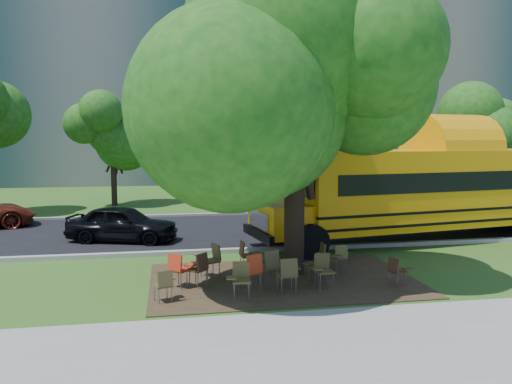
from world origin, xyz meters
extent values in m
plane|color=#34571B|center=(0.00, 0.00, 0.00)|extent=(160.00, 160.00, 0.00)
cube|color=gray|center=(0.00, -5.00, 0.02)|extent=(60.00, 4.00, 0.04)
cube|color=#382819|center=(1.00, -0.50, 0.01)|extent=(7.00, 4.50, 0.03)
cube|color=black|center=(0.00, 7.00, 0.02)|extent=(80.00, 8.00, 0.04)
cube|color=gray|center=(0.00, 3.00, 0.07)|extent=(80.00, 0.25, 0.14)
cube|color=gray|center=(0.00, 11.10, 0.07)|extent=(80.00, 0.25, 0.14)
cube|color=slate|center=(-8.00, 36.00, 11.00)|extent=(38.00, 16.00, 22.00)
cube|color=slate|center=(24.00, 38.00, 12.50)|extent=(30.00, 16.00, 25.00)
cylinder|color=black|center=(-5.00, 16.00, 1.75)|extent=(0.32, 0.32, 3.50)
sphere|color=#154E11|center=(-5.00, 16.00, 4.22)|extent=(4.80, 4.80, 4.80)
cylinder|color=black|center=(8.00, 14.00, 2.10)|extent=(0.38, 0.38, 4.20)
sphere|color=#154E11|center=(8.00, 14.00, 5.04)|extent=(5.60, 5.60, 5.60)
cylinder|color=black|center=(16.00, 13.00, 1.80)|extent=(0.34, 0.34, 3.60)
sphere|color=#154E11|center=(16.00, 13.00, 4.35)|extent=(5.00, 5.00, 5.00)
cylinder|color=black|center=(1.44, 0.06, 2.00)|extent=(0.56, 0.56, 4.01)
sphere|color=#154E11|center=(1.44, 0.06, 5.09)|extent=(7.20, 7.20, 7.20)
cube|color=orange|center=(8.47, 4.00, 1.99)|extent=(12.61, 4.78, 2.74)
cube|color=black|center=(8.80, 4.06, 2.30)|extent=(11.96, 4.71, 0.67)
cube|color=orange|center=(1.70, 2.88, 1.12)|extent=(1.84, 2.67, 1.06)
cube|color=black|center=(8.47, 4.00, 1.29)|extent=(12.64, 4.82, 0.09)
cube|color=black|center=(8.47, 4.00, 0.87)|extent=(12.64, 4.82, 0.09)
cylinder|color=black|center=(2.40, 1.57, 0.56)|extent=(1.16, 0.51, 1.12)
cylinder|color=black|center=(1.95, 4.34, 0.56)|extent=(1.16, 0.51, 1.12)
cylinder|color=black|center=(11.45, 5.91, 0.56)|extent=(1.16, 0.51, 1.12)
cube|color=brown|center=(-2.14, -1.79, 0.41)|extent=(0.48, 0.47, 0.05)
cube|color=brown|center=(-2.08, -1.94, 0.60)|extent=(0.37, 0.21, 0.36)
cube|color=brown|center=(-1.98, -1.60, 0.51)|extent=(0.27, 0.31, 0.03)
cylinder|color=slate|center=(-2.34, -1.70, 0.20)|extent=(0.02, 0.02, 0.41)
cylinder|color=slate|center=(-1.94, -1.88, 0.20)|extent=(0.02, 0.02, 0.41)
cube|color=red|center=(-1.74, -0.71, 0.47)|extent=(0.61, 0.60, 0.05)
cube|color=red|center=(-1.86, -0.86, 0.70)|extent=(0.39, 0.34, 0.42)
cube|color=red|center=(-1.45, -0.76, 0.60)|extent=(0.36, 0.37, 0.03)
cylinder|color=slate|center=(-1.76, -0.46, 0.24)|extent=(0.03, 0.03, 0.47)
cylinder|color=slate|center=(-1.71, -0.96, 0.24)|extent=(0.03, 0.03, 0.47)
cube|color=red|center=(-0.03, -1.31, 0.50)|extent=(0.62, 0.61, 0.06)
cube|color=red|center=(0.06, -1.48, 0.75)|extent=(0.44, 0.30, 0.45)
cube|color=red|center=(0.13, -1.04, 0.64)|extent=(0.36, 0.39, 0.03)
cylinder|color=slate|center=(-0.29, -1.23, 0.25)|extent=(0.03, 0.03, 0.50)
cylinder|color=slate|center=(0.22, -1.38, 0.25)|extent=(0.03, 0.03, 0.50)
cube|color=brown|center=(-0.33, -1.90, 0.45)|extent=(0.46, 0.44, 0.05)
cube|color=brown|center=(-0.31, -1.72, 0.67)|extent=(0.41, 0.13, 0.40)
cube|color=brown|center=(-0.58, -2.01, 0.57)|extent=(0.25, 0.30, 0.03)
cylinder|color=slate|center=(-0.18, -2.08, 0.23)|extent=(0.02, 0.02, 0.45)
cylinder|color=slate|center=(-0.48, -1.71, 0.23)|extent=(0.02, 0.02, 0.45)
cube|color=#433D1D|center=(0.82, -1.65, 0.47)|extent=(0.47, 0.45, 0.05)
cube|color=#433D1D|center=(0.83, -1.84, 0.71)|extent=(0.43, 0.13, 0.42)
cube|color=#433D1D|center=(1.06, -1.49, 0.60)|extent=(0.25, 0.31, 0.03)
cylinder|color=slate|center=(0.63, -1.49, 0.24)|extent=(0.03, 0.03, 0.47)
cylinder|color=slate|center=(1.01, -1.82, 0.24)|extent=(0.03, 0.03, 0.47)
cube|color=#49421F|center=(1.83, -1.49, 0.46)|extent=(0.46, 0.44, 0.05)
cube|color=#49421F|center=(1.81, -1.30, 0.69)|extent=(0.42, 0.13, 0.41)
cube|color=#49421F|center=(1.59, -1.65, 0.59)|extent=(0.25, 0.30, 0.03)
cylinder|color=slate|center=(2.01, -1.65, 0.23)|extent=(0.02, 0.02, 0.46)
cylinder|color=slate|center=(1.64, -1.33, 0.23)|extent=(0.02, 0.02, 0.46)
cube|color=#50371C|center=(1.83, -0.95, 0.41)|extent=(0.50, 0.51, 0.05)
cube|color=#50371C|center=(1.97, -0.87, 0.61)|extent=(0.25, 0.36, 0.36)
cube|color=#50371C|center=(1.61, -0.82, 0.51)|extent=(0.32, 0.30, 0.03)
cylinder|color=slate|center=(1.77, -1.16, 0.20)|extent=(0.02, 0.02, 0.41)
cylinder|color=slate|center=(1.89, -0.74, 0.20)|extent=(0.02, 0.02, 0.41)
cube|color=#432918|center=(3.76, -1.55, 0.40)|extent=(0.46, 0.47, 0.04)
cube|color=#432918|center=(3.61, -1.60, 0.59)|extent=(0.20, 0.36, 0.35)
cube|color=#432918|center=(3.95, -1.70, 0.50)|extent=(0.30, 0.27, 0.03)
cylinder|color=slate|center=(3.85, -1.35, 0.20)|extent=(0.02, 0.02, 0.40)
cylinder|color=slate|center=(3.67, -1.74, 0.20)|extent=(0.02, 0.02, 0.40)
cube|color=#452A18|center=(-1.31, -0.73, 0.46)|extent=(0.60, 0.60, 0.05)
cube|color=#452A18|center=(-1.17, -0.85, 0.69)|extent=(0.35, 0.37, 0.41)
cube|color=#452A18|center=(-1.25, -0.45, 0.59)|extent=(0.37, 0.36, 0.03)
cylinder|color=slate|center=(-1.55, -0.75, 0.23)|extent=(0.02, 0.02, 0.46)
cylinder|color=slate|center=(-1.06, -0.72, 0.23)|extent=(0.02, 0.02, 0.46)
cube|color=#463D1E|center=(-0.90, 0.05, 0.48)|extent=(0.57, 0.58, 0.05)
cube|color=#463D1E|center=(-0.72, 0.12, 0.71)|extent=(0.26, 0.43, 0.43)
cube|color=#463D1E|center=(-1.14, 0.22, 0.61)|extent=(0.37, 0.33, 0.03)
cylinder|color=slate|center=(-0.99, -0.19, 0.24)|extent=(0.03, 0.03, 0.48)
cylinder|color=slate|center=(-0.80, 0.28, 0.24)|extent=(0.03, 0.03, 0.48)
cube|color=#4C2E1B|center=(0.23, 0.61, 0.45)|extent=(0.44, 0.45, 0.05)
cube|color=#4C2E1B|center=(0.05, 0.59, 0.67)|extent=(0.13, 0.41, 0.40)
cube|color=#4C2E1B|center=(0.39, 0.38, 0.57)|extent=(0.30, 0.24, 0.03)
cylinder|color=slate|center=(0.38, 0.79, 0.22)|extent=(0.02, 0.02, 0.45)
cylinder|color=slate|center=(0.08, 0.42, 0.22)|extent=(0.02, 0.02, 0.45)
cube|color=#4E4722|center=(0.49, -0.88, 0.49)|extent=(0.60, 0.59, 0.05)
cube|color=#4E4722|center=(0.58, -1.06, 0.73)|extent=(0.44, 0.29, 0.44)
cube|color=#4E4722|center=(0.66, -0.63, 0.62)|extent=(0.35, 0.38, 0.03)
cylinder|color=slate|center=(0.25, -0.80, 0.24)|extent=(0.03, 0.03, 0.49)
cylinder|color=slate|center=(0.74, -0.97, 0.24)|extent=(0.03, 0.03, 0.49)
cube|color=#413F1C|center=(2.37, -0.20, 0.46)|extent=(0.42, 0.44, 0.05)
cube|color=#413F1C|center=(2.18, -0.20, 0.69)|extent=(0.10, 0.41, 0.41)
cube|color=#413F1C|center=(2.51, -0.45, 0.59)|extent=(0.29, 0.23, 0.03)
cylinder|color=slate|center=(2.54, -0.03, 0.23)|extent=(0.02, 0.02, 0.46)
cylinder|color=slate|center=(2.19, -0.37, 0.23)|extent=(0.02, 0.02, 0.46)
cube|color=brown|center=(2.76, 0.09, 0.42)|extent=(0.41, 0.39, 0.05)
cube|color=brown|center=(2.77, -0.08, 0.62)|extent=(0.37, 0.11, 0.37)
cube|color=brown|center=(2.98, 0.23, 0.53)|extent=(0.22, 0.27, 0.03)
cylinder|color=slate|center=(2.60, 0.23, 0.21)|extent=(0.02, 0.02, 0.42)
cylinder|color=slate|center=(2.93, -0.06, 0.21)|extent=(0.02, 0.02, 0.42)
imported|color=black|center=(-3.65, 5.44, 0.68)|extent=(4.28, 2.69, 1.36)
camera|label=1|loc=(-1.99, -13.17, 3.75)|focal=35.00mm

